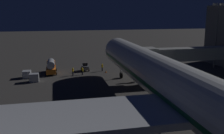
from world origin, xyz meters
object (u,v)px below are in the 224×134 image
jet_bridge (179,55)px  traffic_cone_nose_starboard (106,71)px  fuel_tanker (51,66)px  ground_crew_near_nose_gear (102,67)px  traffic_cone_nose_port (124,71)px  apron_floodlight_mast (217,30)px  baggage_container_near_belt (34,78)px  airliner_at_gate (188,94)px  baggage_tug_spare (85,68)px  baggage_container_mid_row (27,74)px  ground_crew_by_belt_loader (73,71)px  ground_crew_marshaller_fwd (82,71)px

jet_bridge → traffic_cone_nose_starboard: 17.24m
fuel_tanker → ground_crew_near_nose_gear: 11.87m
traffic_cone_nose_port → jet_bridge: bearing=130.0°
apron_floodlight_mast → traffic_cone_nose_port: bearing=-1.2°
fuel_tanker → baggage_container_near_belt: size_ratio=3.14×
airliner_at_gate → baggage_container_near_belt: size_ratio=37.27×
ground_crew_near_nose_gear → jet_bridge: bearing=138.6°
baggage_container_near_belt → baggage_tug_spare: bearing=-146.6°
baggage_container_near_belt → traffic_cone_nose_port: (-20.12, -4.45, -0.56)m
fuel_tanker → ground_crew_near_nose_gear: bearing=177.6°
baggage_tug_spare → traffic_cone_nose_starboard: (-4.54, 2.93, -0.50)m
ground_crew_near_nose_gear → traffic_cone_nose_starboard: size_ratio=3.39×
baggage_tug_spare → baggage_container_near_belt: (11.18, 7.38, 0.06)m
jet_bridge → baggage_container_mid_row: jet_bridge is taller
baggage_container_near_belt → ground_crew_by_belt_loader: size_ratio=1.01×
traffic_cone_nose_port → ground_crew_marshaller_fwd: bearing=4.7°
ground_crew_near_nose_gear → ground_crew_by_belt_loader: 7.66m
baggage_container_mid_row → traffic_cone_nose_starboard: size_ratio=3.43×
airliner_at_gate → traffic_cone_nose_starboard: (2.20, -33.38, -5.08)m
apron_floodlight_mast → ground_crew_marshaller_fwd: bearing=0.6°
fuel_tanker → ground_crew_marshaller_fwd: (-6.85, 3.07, -0.71)m
airliner_at_gate → traffic_cone_nose_starboard: bearing=-86.2°
traffic_cone_nose_starboard → traffic_cone_nose_port: bearing=180.0°
apron_floodlight_mast → baggage_tug_spare: 33.54m
airliner_at_gate → fuel_tanker: airliner_at_gate is taller
apron_floodlight_mast → baggage_tug_spare: size_ratio=7.02×
baggage_container_mid_row → ground_crew_by_belt_loader: size_ratio=1.05×
airliner_at_gate → baggage_tug_spare: 37.21m
ground_crew_marshaller_fwd → ground_crew_near_nose_gear: bearing=-152.8°
airliner_at_gate → ground_crew_by_belt_loader: 34.10m
apron_floodlight_mast → ground_crew_near_nose_gear: apron_floodlight_mast is taller
baggage_tug_spare → traffic_cone_nose_port: baggage_tug_spare is taller
jet_bridge → ground_crew_marshaller_fwd: 21.20m
ground_crew_marshaller_fwd → apron_floodlight_mast: bearing=-179.4°
jet_bridge → ground_crew_near_nose_gear: bearing=-41.4°
airliner_at_gate → apron_floodlight_mast: bearing=-127.8°
apron_floodlight_mast → airliner_at_gate: bearing=52.2°
baggage_container_near_belt → ground_crew_marshaller_fwd: ground_crew_marshaller_fwd is taller
jet_bridge → ground_crew_marshaller_fwd: bearing=-26.8°
apron_floodlight_mast → baggage_container_near_belt: apron_floodlight_mast is taller
traffic_cone_nose_port → baggage_tug_spare: bearing=-18.1°
airliner_at_gate → ground_crew_by_belt_loader: bearing=-73.0°
airliner_at_gate → baggage_container_near_belt: airliner_at_gate is taller
fuel_tanker → ground_crew_by_belt_loader: size_ratio=3.18×
baggage_container_mid_row → fuel_tanker: bearing=-148.6°
apron_floodlight_mast → traffic_cone_nose_starboard: 29.15m
apron_floodlight_mast → baggage_container_mid_row: apron_floodlight_mast is taller
ground_crew_near_nose_gear → traffic_cone_nose_port: size_ratio=3.39×
fuel_tanker → traffic_cone_nose_port: fuel_tanker is taller
baggage_container_near_belt → traffic_cone_nose_port: size_ratio=3.33×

